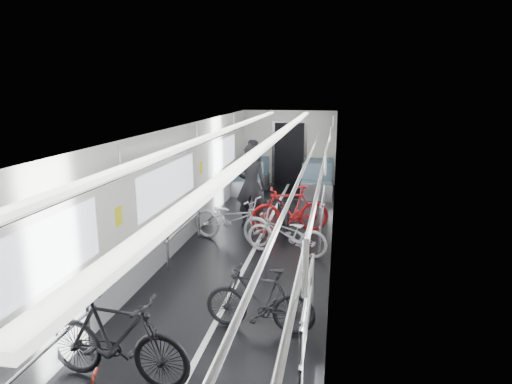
% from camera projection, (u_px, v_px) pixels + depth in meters
% --- Properties ---
extents(car_shell, '(3.02, 14.01, 2.41)m').
position_uv_depth(car_shell, '(264.00, 182.00, 9.87)').
color(car_shell, black).
rests_on(car_shell, ground).
extents(bike_left_mid, '(1.76, 0.66, 1.03)m').
position_uv_depth(bike_left_mid, '(116.00, 339.00, 4.86)').
color(bike_left_mid, black).
rests_on(bike_left_mid, floor).
extents(bike_left_far, '(1.95, 1.20, 0.97)m').
position_uv_depth(bike_left_far, '(232.00, 219.00, 9.34)').
color(bike_left_far, '#B3B3B8').
rests_on(bike_left_far, floor).
extents(bike_right_near, '(1.50, 0.52, 0.89)m').
position_uv_depth(bike_right_near, '(260.00, 299.00, 5.93)').
color(bike_right_near, black).
rests_on(bike_right_near, floor).
extents(bike_right_mid, '(1.68, 0.88, 0.84)m').
position_uv_depth(bike_right_mid, '(286.00, 234.00, 8.65)').
color(bike_right_mid, silver).
rests_on(bike_right_mid, floor).
extents(bike_right_far, '(1.81, 1.04, 1.05)m').
position_uv_depth(bike_right_far, '(290.00, 210.00, 9.93)').
color(bike_right_far, red).
rests_on(bike_right_far, floor).
extents(bike_aisle, '(0.90, 1.62, 0.81)m').
position_uv_depth(bike_aisle, '(283.00, 212.00, 10.20)').
color(bike_aisle, black).
rests_on(bike_aisle, floor).
extents(person_standing, '(0.71, 0.49, 1.91)m').
position_uv_depth(person_standing, '(251.00, 186.00, 10.30)').
color(person_standing, black).
rests_on(person_standing, floor).
extents(person_seated, '(0.84, 0.69, 1.61)m').
position_uv_depth(person_seated, '(252.00, 167.00, 13.64)').
color(person_seated, '#2C282F').
rests_on(person_seated, floor).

